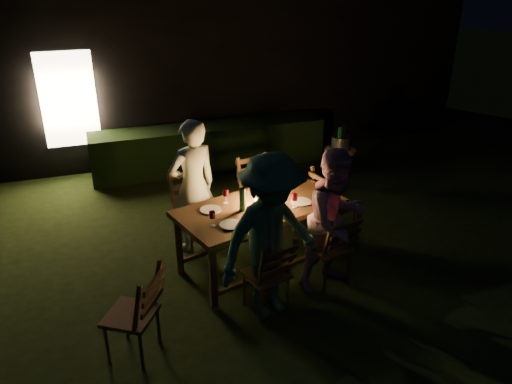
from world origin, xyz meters
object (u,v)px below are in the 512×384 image
object	(u,v)px
person_house_side	(193,187)
ice_bucket	(341,143)
person_opp_left	(271,238)
bottle_bucket_a	(339,141)
chair_spare	(134,328)
chair_near_left	(267,286)
bottle_bucket_b	(343,139)
chair_far_right	(260,207)
lantern	(261,191)
bottle_table	(242,200)
person_opp_right	(336,220)
chair_near_right	(329,260)
chair_far_left	(197,226)
chair_end	(333,215)
side_table	(340,154)
dining_table	(260,211)

from	to	relation	value
person_house_side	ice_bucket	world-z (taller)	person_house_side
person_opp_left	bottle_bucket_a	bearing A→B (deg)	34.72
chair_spare	bottle_bucket_a	bearing A→B (deg)	-18.52
chair_near_left	bottle_bucket_b	bearing A→B (deg)	34.77
chair_far_right	lantern	bearing A→B (deg)	60.73
bottle_table	person_opp_right	bearing A→B (deg)	-33.65
lantern	bottle_table	distance (m)	0.30
person_opp_left	bottle_table	world-z (taller)	person_opp_left
bottle_bucket_a	bottle_bucket_b	world-z (taller)	same
chair_near_right	bottle_table	size ratio (longest dim) A/B	3.51
chair_near_left	lantern	distance (m)	1.18
chair_near_left	bottle_bucket_a	xyz separation A→B (m)	(2.19, 2.60, 0.56)
person_opp_right	chair_near_left	bearing A→B (deg)	176.81
chair_near_right	bottle_table	distance (m)	1.23
chair_far_left	chair_end	xyz separation A→B (m)	(1.83, -0.28, -0.01)
lantern	bottle_bucket_b	world-z (taller)	lantern
chair_end	chair_near_right	bearing A→B (deg)	-43.82
side_table	chair_far_left	bearing A→B (deg)	-156.56
chair_far_right	chair_far_left	bearing A→B (deg)	5.52
chair_near_right	side_table	xyz separation A→B (m)	(1.37, 2.39, 0.31)
bottle_table	bottle_bucket_b	xyz separation A→B (m)	(2.31, 1.88, -0.12)
chair_far_right	chair_spare	world-z (taller)	chair_far_right
person_opp_left	side_table	bearing A→B (deg)	34.50
chair_near_left	side_table	bearing A→B (deg)	34.97
side_table	ice_bucket	bearing A→B (deg)	180.00
chair_spare	person_house_side	size ratio (longest dim) A/B	0.57
ice_bucket	bottle_bucket_a	xyz separation A→B (m)	(-0.05, -0.04, 0.05)
bottle_table	side_table	size ratio (longest dim) A/B	0.41
person_opp_right	person_opp_left	size ratio (longest dim) A/B	0.92
person_house_side	person_opp_right	size ratio (longest dim) A/B	1.05
chair_end	lantern	size ratio (longest dim) A/B	3.00
person_opp_left	bottle_table	size ratio (longest dim) A/B	6.49
chair_far_left	bottle_table	world-z (taller)	bottle_table
bottle_table	ice_bucket	distance (m)	2.92
ice_bucket	bottle_bucket_b	bearing A→B (deg)	38.66
chair_far_left	chair_end	size ratio (longest dim) A/B	1.03
person_house_side	chair_end	bearing A→B (deg)	153.98
chair_end	side_table	size ratio (longest dim) A/B	1.54
ice_bucket	lantern	bearing A→B (deg)	-139.18
person_opp_right	bottle_bucket_b	bearing A→B (deg)	44.54
chair_near_left	person_opp_left	xyz separation A→B (m)	(0.01, -0.05, 0.62)
chair_far_right	person_opp_left	xyz separation A→B (m)	(-0.53, -1.81, 0.59)
chair_end	bottle_bucket_a	size ratio (longest dim) A/B	3.28
chair_end	person_house_side	world-z (taller)	person_house_side
chair_near_right	bottle_table	world-z (taller)	bottle_table
bottle_bucket_b	person_opp_right	bearing A→B (deg)	-119.60
chair_far_left	ice_bucket	distance (m)	2.94
lantern	ice_bucket	world-z (taller)	lantern
person_house_side	ice_bucket	size ratio (longest dim) A/B	5.85
dining_table	person_house_side	xyz separation A→B (m)	(-0.66, 0.67, 0.14)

